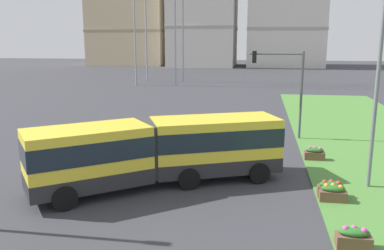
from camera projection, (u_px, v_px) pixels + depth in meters
articulated_bus at (159, 151)px, 18.84m from camera, size 11.33×8.05×3.00m
flower_planter_2 at (354, 238)px, 13.19m from camera, size 1.10×0.56×0.74m
flower_planter_3 at (333, 193)px, 17.02m from camera, size 1.10×0.56×0.74m
flower_planter_4 at (331, 189)px, 17.48m from camera, size 1.10×0.56×0.74m
flower_planter_5 at (315, 153)px, 22.89m from camera, size 1.10×0.56×0.74m
traffic_light_far_right at (285, 79)px, 27.26m from camera, size 3.56×0.28×5.94m
streetlight_median at (379, 67)px, 17.65m from camera, size 0.70×0.28×10.19m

